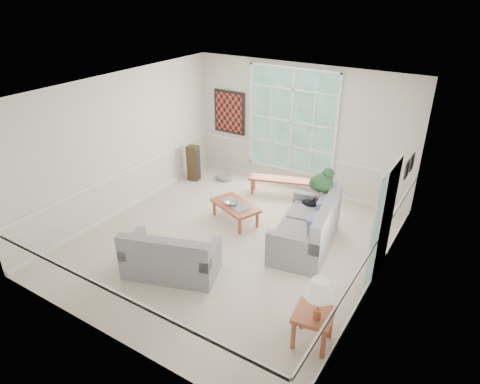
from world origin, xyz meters
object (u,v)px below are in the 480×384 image
(coffee_table, at_px, (235,213))
(end_table, at_px, (318,214))
(side_table, at_px, (312,328))
(loveseat_front, at_px, (171,252))
(loveseat_right, at_px, (306,223))

(coffee_table, relative_size, end_table, 2.09)
(coffee_table, xyz_separation_m, end_table, (1.55, 0.77, 0.06))
(end_table, relative_size, side_table, 0.96)
(coffee_table, height_order, end_table, end_table)
(coffee_table, bearing_deg, loveseat_front, -67.79)
(loveseat_front, relative_size, coffee_table, 1.49)
(end_table, xyz_separation_m, side_table, (1.22, -3.06, 0.01))
(loveseat_front, distance_m, side_table, 2.75)
(loveseat_front, height_order, coffee_table, loveseat_front)
(end_table, bearing_deg, side_table, -68.34)
(loveseat_front, xyz_separation_m, coffee_table, (-0.02, 2.09, -0.23))
(loveseat_right, relative_size, loveseat_front, 1.17)
(loveseat_front, height_order, end_table, loveseat_front)
(loveseat_right, xyz_separation_m, end_table, (-0.10, 0.85, -0.25))
(loveseat_front, relative_size, side_table, 2.97)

